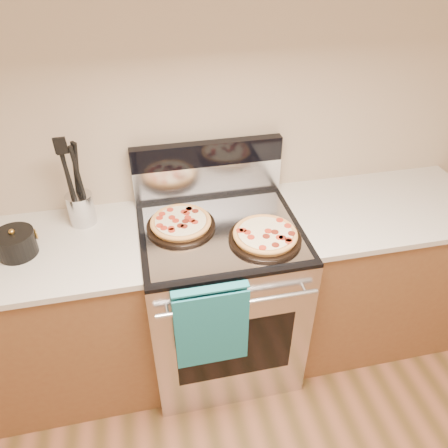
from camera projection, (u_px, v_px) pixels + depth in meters
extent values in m
plane|color=tan|center=(205.00, 114.00, 2.08)|extent=(4.00, 0.00, 4.00)
cube|color=#B7B7BC|center=(221.00, 299.00, 2.34)|extent=(0.76, 0.68, 0.90)
cube|color=black|center=(235.00, 349.00, 2.07)|extent=(0.56, 0.01, 0.40)
cube|color=black|center=(220.00, 231.00, 2.07)|extent=(0.76, 0.68, 0.02)
cube|color=silver|center=(208.00, 180.00, 2.25)|extent=(0.76, 0.06, 0.18)
cube|color=black|center=(207.00, 154.00, 2.16)|extent=(0.76, 0.06, 0.12)
cylinder|color=silver|center=(239.00, 304.00, 1.84)|extent=(0.70, 0.03, 0.03)
cube|color=gray|center=(222.00, 232.00, 2.03)|extent=(0.70, 0.55, 0.01)
cube|color=brown|center=(50.00, 323.00, 2.22)|extent=(1.00, 0.62, 0.88)
cube|color=#B7B0A4|center=(26.00, 254.00, 1.95)|extent=(1.02, 0.64, 0.03)
cube|color=brown|center=(369.00, 273.00, 2.52)|extent=(1.00, 0.62, 0.88)
cube|color=#B7B0A4|center=(386.00, 208.00, 2.25)|extent=(1.02, 0.64, 0.03)
cylinder|color=silver|center=(81.00, 209.00, 2.08)|extent=(0.16, 0.16, 0.16)
cylinder|color=black|center=(16.00, 244.00, 1.90)|extent=(0.22, 0.22, 0.10)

